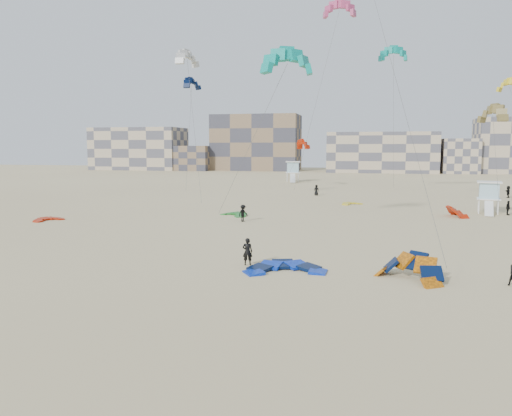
% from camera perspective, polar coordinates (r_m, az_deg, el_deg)
% --- Properties ---
extents(ground, '(320.00, 320.00, 0.00)m').
position_cam_1_polar(ground, '(29.00, -1.66, -8.32)').
color(ground, '#C9B987').
rests_on(ground, ground).
extents(kite_ground_blue, '(5.72, 5.89, 1.37)m').
position_cam_1_polar(kite_ground_blue, '(31.23, 3.33, -7.22)').
color(kite_ground_blue, blue).
rests_on(kite_ground_blue, ground).
extents(kite_ground_orange, '(5.71, 5.72, 4.07)m').
position_cam_1_polar(kite_ground_orange, '(30.56, 17.05, -7.84)').
color(kite_ground_orange, orange).
rests_on(kite_ground_orange, ground).
extents(kite_ground_red, '(4.02, 3.95, 0.85)m').
position_cam_1_polar(kite_ground_red, '(56.52, -22.64, -1.33)').
color(kite_ground_red, '#B21900').
rests_on(kite_ground_red, ground).
extents(kite_ground_green, '(4.63, 4.67, 1.09)m').
position_cam_1_polar(kite_ground_green, '(56.00, -2.47, -0.87)').
color(kite_ground_green, '#1E782A').
rests_on(kite_ground_green, ground).
extents(kite_ground_red_far, '(4.07, 3.96, 3.43)m').
position_cam_1_polar(kite_ground_red_far, '(59.45, 21.99, -0.92)').
color(kite_ground_red_far, '#B21900').
rests_on(kite_ground_red_far, ground).
extents(kite_ground_yellow, '(3.96, 3.96, 0.67)m').
position_cam_1_polar(kite_ground_yellow, '(67.91, 10.85, 0.40)').
color(kite_ground_yellow, yellow).
rests_on(kite_ground_yellow, ground).
extents(kitesurfer_main, '(0.72, 0.53, 1.80)m').
position_cam_1_polar(kitesurfer_main, '(32.51, -0.98, -5.01)').
color(kitesurfer_main, black).
rests_on(kitesurfer_main, ground).
extents(kitesurfer_c, '(1.16, 1.30, 1.74)m').
position_cam_1_polar(kitesurfer_c, '(51.41, -1.49, -0.59)').
color(kitesurfer_c, black).
rests_on(kitesurfer_c, ground).
extents(kitesurfer_d, '(0.51, 1.00, 1.64)m').
position_cam_1_polar(kitesurfer_d, '(62.98, 26.86, 0.00)').
color(kitesurfer_d, black).
rests_on(kitesurfer_d, ground).
extents(kitesurfer_e, '(0.93, 0.72, 1.71)m').
position_cam_1_polar(kitesurfer_e, '(79.62, 6.91, 2.04)').
color(kitesurfer_e, black).
rests_on(kitesurfer_e, ground).
extents(kitesurfer_f, '(0.56, 1.69, 1.82)m').
position_cam_1_polar(kitesurfer_f, '(84.48, 26.86, 1.66)').
color(kitesurfer_f, black).
rests_on(kitesurfer_f, ground).
extents(kite_fly_teal_a, '(10.40, 6.10, 15.61)m').
position_cam_1_polar(kite_fly_teal_a, '(45.76, 3.62, 16.15)').
color(kite_fly_teal_a, '#129F8B').
rests_on(kite_fly_teal_a, ground).
extents(kite_fly_grey, '(6.42, 9.06, 19.19)m').
position_cam_1_polar(kite_fly_grey, '(67.66, -7.87, 16.45)').
color(kite_fly_grey, white).
rests_on(kite_fly_grey, ground).
extents(kite_fly_pink, '(9.02, 7.17, 26.50)m').
position_cam_1_polar(kite_fly_pink, '(74.22, 9.51, 21.39)').
color(kite_fly_pink, '#D4407D').
rests_on(kite_fly_pink, ground).
extents(kite_fly_olive, '(5.07, 8.42, 11.53)m').
position_cam_1_polar(kite_fly_olive, '(61.94, 25.44, 9.57)').
color(kite_fly_olive, olive).
rests_on(kite_fly_olive, ground).
extents(kite_fly_yellow, '(8.80, 5.11, 17.05)m').
position_cam_1_polar(kite_fly_yellow, '(85.01, 26.92, 12.33)').
color(kite_fly_yellow, yellow).
rests_on(kite_fly_yellow, ground).
extents(kite_fly_navy, '(4.59, 9.74, 18.28)m').
position_cam_1_polar(kite_fly_navy, '(84.66, -7.34, 13.83)').
color(kite_fly_navy, '#050F37').
rests_on(kite_fly_navy, ground).
extents(kite_fly_teal_b, '(4.75, 5.84, 21.74)m').
position_cam_1_polar(kite_fly_teal_b, '(82.02, 15.45, 16.50)').
color(kite_fly_teal_b, '#129F8B').
rests_on(kite_fly_teal_b, ground).
extents(kite_fly_red, '(5.02, 9.52, 8.43)m').
position_cam_1_polar(kite_fly_red, '(94.86, 5.38, 7.18)').
color(kite_fly_red, '#B21900').
rests_on(kite_fly_red, ground).
extents(lifeguard_tower_near, '(3.02, 5.28, 3.70)m').
position_cam_1_polar(lifeguard_tower_near, '(63.74, 25.05, 1.10)').
color(lifeguard_tower_near, white).
rests_on(lifeguard_tower_near, ground).
extents(lifeguard_tower_far, '(3.61, 6.38, 4.49)m').
position_cam_1_polar(lifeguard_tower_far, '(110.44, 4.23, 4.16)').
color(lifeguard_tower_far, white).
rests_on(lifeguard_tower_far, ground).
extents(condo_west_a, '(30.00, 15.00, 14.00)m').
position_cam_1_polar(condo_west_a, '(174.96, -13.22, 6.60)').
color(condo_west_a, tan).
rests_on(condo_west_a, ground).
extents(condo_west_b, '(28.00, 14.00, 18.00)m').
position_cam_1_polar(condo_west_b, '(165.28, 0.04, 7.47)').
color(condo_west_b, '#7A6349').
rests_on(condo_west_b, ground).
extents(condo_mid, '(32.00, 16.00, 12.00)m').
position_cam_1_polar(condo_mid, '(157.09, 14.15, 6.19)').
color(condo_mid, tan).
rests_on(condo_mid, ground).
extents(condo_fill_left, '(12.00, 10.00, 8.00)m').
position_cam_1_polar(condo_fill_left, '(165.28, -7.24, 5.68)').
color(condo_fill_left, '#7A6349').
rests_on(condo_fill_left, ground).
extents(condo_fill_right, '(10.00, 10.00, 10.00)m').
position_cam_1_polar(condo_fill_right, '(157.06, 22.24, 5.51)').
color(condo_fill_right, tan).
rests_on(condo_fill_right, ground).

